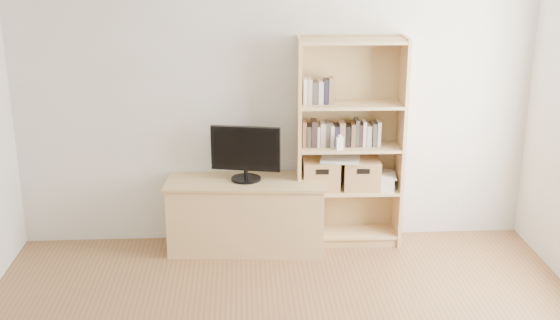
{
  "coord_description": "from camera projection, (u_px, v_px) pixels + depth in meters",
  "views": [
    {
      "loc": [
        -0.29,
        -3.44,
        2.63
      ],
      "look_at": [
        0.01,
        1.9,
        0.92
      ],
      "focal_mm": 45.0,
      "sensor_mm": 36.0,
      "label": 1
    }
  ],
  "objects": [
    {
      "name": "magazine_stack",
      "position": [
        384.0,
        182.0,
        6.17
      ],
      "size": [
        0.22,
        0.27,
        0.11
      ],
      "primitive_type": "cube",
      "rotation": [
        0.0,
        0.0,
        -0.2
      ],
      "color": "silver",
      "rests_on": "bookshelf"
    },
    {
      "name": "back_wall",
      "position": [
        275.0,
        97.0,
        6.07
      ],
      "size": [
        4.5,
        0.02,
        2.6
      ],
      "primitive_type": "cube",
      "color": "beige",
      "rests_on": "floor"
    },
    {
      "name": "television",
      "position": [
        246.0,
        154.0,
        5.95
      ],
      "size": [
        0.59,
        0.17,
        0.47
      ],
      "primitive_type": "cube",
      "rotation": [
        0.0,
        0.0,
        -0.21
      ],
      "color": "black",
      "rests_on": "tv_stand"
    },
    {
      "name": "books_row_mid",
      "position": [
        350.0,
        133.0,
        6.05
      ],
      "size": [
        0.85,
        0.2,
        0.23
      ],
      "primitive_type": "cube",
      "rotation": [
        0.0,
        0.0,
        -0.04
      ],
      "color": "brown",
      "rests_on": "bookshelf"
    },
    {
      "name": "books_row_upper",
      "position": [
        327.0,
        90.0,
        5.93
      ],
      "size": [
        0.42,
        0.18,
        0.22
      ],
      "primitive_type": "cube",
      "rotation": [
        0.0,
        0.0,
        -0.06
      ],
      "color": "brown",
      "rests_on": "bookshelf"
    },
    {
      "name": "baby_monitor",
      "position": [
        340.0,
        143.0,
        5.95
      ],
      "size": [
        0.06,
        0.05,
        0.11
      ],
      "primitive_type": "cube",
      "rotation": [
        0.0,
        0.0,
        0.2
      ],
      "color": "white",
      "rests_on": "bookshelf"
    },
    {
      "name": "basket_left",
      "position": [
        321.0,
        175.0,
        6.13
      ],
      "size": [
        0.32,
        0.27,
        0.26
      ],
      "primitive_type": "cube",
      "rotation": [
        0.0,
        0.0,
        -0.03
      ],
      "color": "#9C7446",
      "rests_on": "bookshelf"
    },
    {
      "name": "bookshelf",
      "position": [
        350.0,
        144.0,
        6.06
      ],
      "size": [
        0.93,
        0.35,
        1.84
      ],
      "primitive_type": "cube",
      "rotation": [
        0.0,
        0.0,
        -0.02
      ],
      "color": "tan",
      "rests_on": "floor"
    },
    {
      "name": "tv_stand",
      "position": [
        247.0,
        216.0,
        6.12
      ],
      "size": [
        1.36,
        0.59,
        0.61
      ],
      "primitive_type": "cube",
      "rotation": [
        0.0,
        0.0,
        -0.07
      ],
      "color": "tan",
      "rests_on": "floor"
    },
    {
      "name": "basket_right",
      "position": [
        362.0,
        174.0,
        6.14
      ],
      "size": [
        0.33,
        0.28,
        0.26
      ],
      "primitive_type": "cube",
      "rotation": [
        0.0,
        0.0,
        -0.07
      ],
      "color": "#9C7446",
      "rests_on": "bookshelf"
    },
    {
      "name": "laptop",
      "position": [
        340.0,
        159.0,
        6.08
      ],
      "size": [
        0.37,
        0.29,
        0.03
      ],
      "primitive_type": "cube",
      "rotation": [
        0.0,
        0.0,
        -0.21
      ],
      "color": "silver",
      "rests_on": "basket_left"
    }
  ]
}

